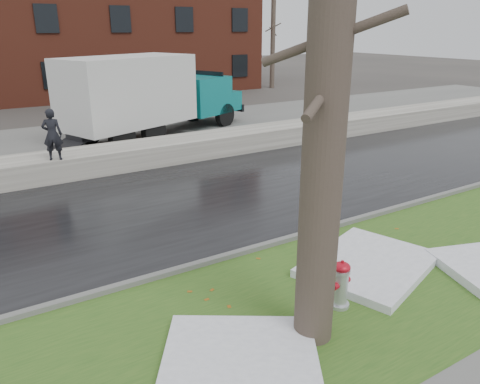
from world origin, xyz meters
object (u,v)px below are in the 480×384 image
tree (327,95)px  worker (52,134)px  fire_hydrant (341,282)px  box_truck (149,95)px

tree → worker: bearing=99.8°
fire_hydrant → tree: size_ratio=0.12×
box_truck → worker: box_truck is taller
fire_hydrant → worker: 10.03m
fire_hydrant → worker: (-2.63, 9.63, 1.02)m
box_truck → worker: size_ratio=6.61×
tree → worker: (-1.73, 10.00, -2.21)m
box_truck → tree: bearing=-123.1°
fire_hydrant → box_truck: size_ratio=0.08×
worker → box_truck: bearing=-118.1°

